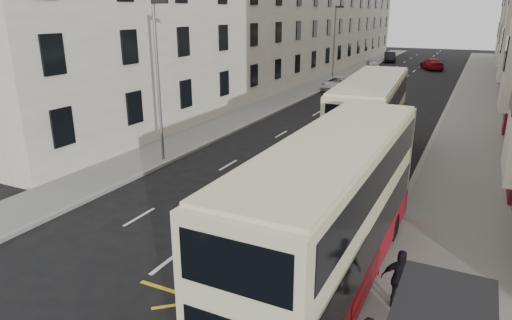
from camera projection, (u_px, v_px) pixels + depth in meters
The scene contains 16 objects.
pavement_right at pixel (472, 119), 33.56m from camera, with size 4.00×120.00×0.15m, color slate.
pavement_left at pixel (279, 101), 40.07m from camera, with size 3.00×120.00×0.15m, color slate.
kerb_right at pixel (443, 116), 34.40m from camera, with size 0.25×120.00×0.15m, color gray.
kerb_left at pixel (295, 103), 39.44m from camera, with size 0.25×120.00×0.15m, color gray.
road_markings at pixel (397, 84), 49.73m from camera, with size 10.00×110.00×0.01m, color silver, non-canonical shape.
terrace_left at pixel (286, 21), 53.77m from camera, with size 9.18×79.00×13.25m.
guard_railing at pixel (380, 253), 13.38m from camera, with size 0.06×6.56×1.01m.
street_lamp_near at pixel (158, 74), 22.83m from camera, with size 0.93×0.18×8.00m.
street_lamp_far at pixel (335, 41), 48.40m from camera, with size 0.93×0.18×8.00m.
double_decker_front at pixel (332, 214), 12.70m from camera, with size 2.63×11.15×4.44m.
double_decker_rear at pixel (370, 121), 23.37m from camera, with size 3.42×11.34×4.46m.
pedestrian_far at pixel (400, 280), 11.83m from camera, with size 0.98×0.41×1.68m, color black.
white_van at pixel (336, 84), 46.05m from camera, with size 2.19×4.75×1.32m, color silver.
car_silver at pixel (373, 65), 61.38m from camera, with size 1.63×4.06×1.38m, color #AEB1B5.
car_dark at pixel (390, 57), 71.48m from camera, with size 1.64×4.70×1.55m, color black.
car_red at pixel (432, 64), 62.10m from camera, with size 2.13×5.25×1.52m, color maroon.
Camera 1 is at (8.23, -6.50, 7.63)m, focal length 32.00 mm.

